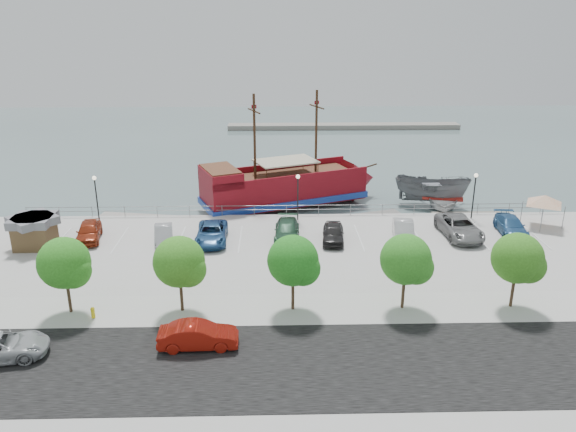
{
  "coord_description": "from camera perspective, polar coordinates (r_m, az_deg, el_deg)",
  "views": [
    {
      "loc": [
        -2.11,
        -41.57,
        17.69
      ],
      "look_at": [
        -1.0,
        2.0,
        2.0
      ],
      "focal_mm": 35.0,
      "sensor_mm": 36.0,
      "label": 1
    }
  ],
  "objects": [
    {
      "name": "far_shore",
      "position": [
        99.03,
        5.66,
        9.06
      ],
      "size": [
        40.0,
        3.0,
        0.8
      ],
      "primitive_type": "cube",
      "color": "gray",
      "rests_on": "ground"
    },
    {
      "name": "tree_b",
      "position": [
        36.9,
        -21.6,
        -4.64
      ],
      "size": [
        3.3,
        3.2,
        5.0
      ],
      "color": "#473321",
      "rests_on": "sidewalk"
    },
    {
      "name": "lamp_post_right",
      "position": [
        53.45,
        18.43,
        2.74
      ],
      "size": [
        0.36,
        0.36,
        4.28
      ],
      "color": "black",
      "rests_on": "land_slab"
    },
    {
      "name": "pirate_ship",
      "position": [
        57.78,
        0.85,
        3.05
      ],
      "size": [
        19.54,
        12.02,
        12.19
      ],
      "rotation": [
        0.0,
        0.0,
        0.39
      ],
      "color": "maroon",
      "rests_on": "ground"
    },
    {
      "name": "seawall_railing",
      "position": [
        52.31,
        0.93,
        0.64
      ],
      "size": [
        50.0,
        0.06,
        1.0
      ],
      "color": "slate",
      "rests_on": "land_slab"
    },
    {
      "name": "parked_car_d",
      "position": [
        46.73,
        -0.11,
        -1.49
      ],
      "size": [
        2.29,
        5.1,
        1.45
      ],
      "primitive_type": "imported",
      "rotation": [
        0.0,
        0.0,
        -0.05
      ],
      "color": "#285037",
      "rests_on": "land_slab"
    },
    {
      "name": "tree_d",
      "position": [
        34.65,
        0.75,
        -4.74
      ],
      "size": [
        3.3,
        3.2,
        5.0
      ],
      "color": "#473321",
      "rests_on": "sidewalk"
    },
    {
      "name": "tree_f",
      "position": [
        37.84,
        22.51,
        -4.16
      ],
      "size": [
        3.3,
        3.2,
        5.0
      ],
      "color": "#473321",
      "rests_on": "sidewalk"
    },
    {
      "name": "lamp_post_left",
      "position": [
        52.74,
        -18.95,
        2.46
      ],
      "size": [
        0.36,
        0.36,
        4.28
      ],
      "color": "black",
      "rests_on": "land_slab"
    },
    {
      "name": "parked_car_g",
      "position": [
        49.35,
        17.01,
        -1.09
      ],
      "size": [
        3.05,
        6.08,
        1.65
      ],
      "primitive_type": "imported",
      "rotation": [
        0.0,
        0.0,
        0.05
      ],
      "color": "gray",
      "rests_on": "land_slab"
    },
    {
      "name": "parked_car_e",
      "position": [
        46.34,
        4.61,
        -1.73
      ],
      "size": [
        2.16,
        4.46,
        1.47
      ],
      "primitive_type": "imported",
      "rotation": [
        0.0,
        0.0,
        -0.1
      ],
      "color": "black",
      "rests_on": "land_slab"
    },
    {
      "name": "parked_car_c",
      "position": [
        46.57,
        -7.76,
        -1.74
      ],
      "size": [
        2.61,
        5.4,
        1.48
      ],
      "primitive_type": "imported",
      "rotation": [
        0.0,
        0.0,
        0.03
      ],
      "color": "navy",
      "rests_on": "land_slab"
    },
    {
      "name": "street_sedan",
      "position": [
        32.53,
        -9.11,
        -11.89
      ],
      "size": [
        4.53,
        1.73,
        1.48
      ],
      "primitive_type": "imported",
      "rotation": [
        0.0,
        0.0,
        1.61
      ],
      "color": "maroon",
      "rests_on": "street"
    },
    {
      "name": "dock_east",
      "position": [
        57.21,
        17.79,
        -0.05
      ],
      "size": [
        6.76,
        1.97,
        0.39
      ],
      "primitive_type": "cube",
      "rotation": [
        0.0,
        0.0,
        0.01
      ],
      "color": "slate",
      "rests_on": "ground"
    },
    {
      "name": "canopy_tent",
      "position": [
        53.86,
        24.7,
        1.93
      ],
      "size": [
        4.93,
        4.93,
        3.26
      ],
      "rotation": [
        0.0,
        0.0,
        0.32
      ],
      "color": "slate",
      "rests_on": "land_slab"
    },
    {
      "name": "lamp_post_mid",
      "position": [
        50.33,
        1.01,
        2.75
      ],
      "size": [
        0.36,
        0.36,
        4.28
      ],
      "color": "black",
      "rests_on": "land_slab"
    },
    {
      "name": "patrol_boat",
      "position": [
        59.67,
        14.38,
        2.38
      ],
      "size": [
        8.09,
        5.28,
        2.93
      ],
      "primitive_type": "imported",
      "rotation": [
        0.0,
        0.0,
        1.22
      ],
      "color": "#5D5F63",
      "rests_on": "ground"
    },
    {
      "name": "tree_c",
      "position": [
        35.11,
        -10.78,
        -4.78
      ],
      "size": [
        3.3,
        3.2,
        5.0
      ],
      "color": "#473321",
      "rests_on": "sidewalk"
    },
    {
      "name": "shed",
      "position": [
        49.36,
        -24.37,
        -1.35
      ],
      "size": [
        3.18,
        3.18,
        2.57
      ],
      "rotation": [
        0.0,
        0.0,
        0.02
      ],
      "color": "brown",
      "rests_on": "land_slab"
    },
    {
      "name": "sidewalk",
      "position": [
        36.25,
        2.09,
        -9.4
      ],
      "size": [
        100.0,
        4.0,
        0.05
      ],
      "primitive_type": "cube",
      "color": "#B8B8B7",
      "rests_on": "land_slab"
    },
    {
      "name": "fire_hydrant",
      "position": [
        37.04,
        -19.21,
        -9.22
      ],
      "size": [
        0.26,
        0.26,
        0.76
      ],
      "rotation": [
        0.0,
        0.0,
        0.35
      ],
      "color": "yellow",
      "rests_on": "sidewalk"
    },
    {
      "name": "parked_car_a",
      "position": [
        49.3,
        -19.58,
        -1.47
      ],
      "size": [
        2.58,
        4.77,
        1.54
      ],
      "primitive_type": "imported",
      "rotation": [
        0.0,
        0.0,
        0.18
      ],
      "color": "maroon",
      "rests_on": "land_slab"
    },
    {
      "name": "parked_car_b",
      "position": [
        47.24,
        -12.52,
        -1.81
      ],
      "size": [
        2.12,
        4.28,
        1.35
      ],
      "primitive_type": "imported",
      "rotation": [
        0.0,
        0.0,
        0.18
      ],
      "color": "#ACADB1",
      "rests_on": "land_slab"
    },
    {
      "name": "dock_west",
      "position": [
        55.63,
        -15.13,
        -0.32
      ],
      "size": [
        7.75,
        3.43,
        0.43
      ],
      "primitive_type": "cube",
      "rotation": [
        0.0,
        0.0,
        -0.18
      ],
      "color": "gray",
      "rests_on": "ground"
    },
    {
      "name": "parked_car_h",
      "position": [
        51.46,
        21.7,
        -0.93
      ],
      "size": [
        2.43,
        5.07,
        1.43
      ],
      "primitive_type": "imported",
      "rotation": [
        0.0,
        0.0,
        -0.09
      ],
      "color": "#29588A",
      "rests_on": "land_slab"
    },
    {
      "name": "street",
      "position": [
        31.16,
        2.77,
        -14.8
      ],
      "size": [
        100.0,
        8.0,
        0.04
      ],
      "primitive_type": "cube",
      "color": "black",
      "rests_on": "land_slab"
    },
    {
      "name": "dock_mid",
      "position": [
        54.8,
        8.21,
        -0.14
      ],
      "size": [
        6.9,
        3.88,
        0.38
      ],
      "primitive_type": "cube",
      "rotation": [
        0.0,
        0.0,
        0.32
      ],
      "color": "slate",
      "rests_on": "ground"
    },
    {
      "name": "parked_car_f",
      "position": [
        47.65,
        11.64,
        -1.45
      ],
      "size": [
        2.24,
        4.77,
        1.51
      ],
      "primitive_type": "imported",
      "rotation": [
        0.0,
        0.0,
        -0.14
      ],
      "color": "silver",
      "rests_on": "land_slab"
    },
    {
      "name": "ground",
      "position": [
        45.63,
        1.32,
        -4.39
      ],
      "size": [
        160.0,
        160.0,
        0.0
      ],
      "primitive_type": "plane",
      "color": "slate"
    },
    {
      "name": "tree_e",
      "position": [
        35.6,
        12.12,
        -4.52
      ],
      "size": [
        3.3,
        3.2,
        5.0
      ],
      "color": "#473321",
      "rests_on": "sidewalk"
    },
    {
      "name": "speedboat",
      "position": [
        59.57,
        15.38,
        1.47
      ],
      "size": [
        6.16,
        7.55,
        1.37
      ],
      "primitive_type": "imported",
      "rotation": [
        0.0,
        0.0,
        -0.24
      ],
      "color": "silver",
      "rests_on": "ground"
    }
  ]
}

